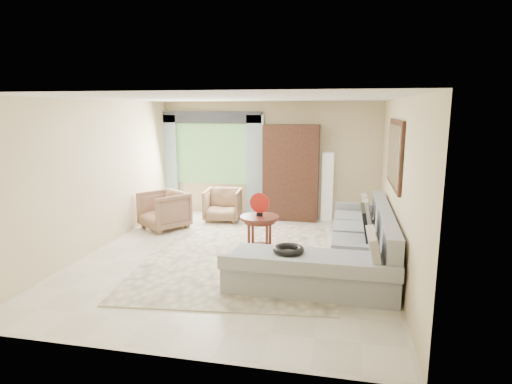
% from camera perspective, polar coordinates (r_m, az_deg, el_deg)
% --- Properties ---
extents(ground, '(6.00, 6.00, 0.00)m').
position_cam_1_polar(ground, '(7.26, -2.53, -8.61)').
color(ground, silver).
rests_on(ground, ground).
extents(area_rug, '(3.40, 4.29, 0.02)m').
position_cam_1_polar(area_rug, '(7.24, -2.37, -8.57)').
color(area_rug, beige).
rests_on(area_rug, ground).
extents(sectional_sofa, '(2.30, 3.46, 0.90)m').
position_cam_1_polar(sectional_sofa, '(6.79, 11.93, -7.72)').
color(sectional_sofa, '#999CA1').
rests_on(sectional_sofa, ground).
extents(tv_screen, '(0.14, 0.74, 0.48)m').
position_cam_1_polar(tv_screen, '(6.79, 14.34, -3.99)').
color(tv_screen, black).
rests_on(tv_screen, sectional_sofa).
extents(garden_hose, '(0.43, 0.43, 0.09)m').
position_cam_1_polar(garden_hose, '(5.92, 4.35, -7.66)').
color(garden_hose, black).
rests_on(garden_hose, sectional_sofa).
extents(coffee_table, '(0.66, 0.66, 0.66)m').
position_cam_1_polar(coffee_table, '(7.30, 0.49, -5.62)').
color(coffee_table, '#4C2014').
rests_on(coffee_table, ground).
extents(red_disc, '(0.34, 0.07, 0.34)m').
position_cam_1_polar(red_disc, '(7.16, 0.49, -1.46)').
color(red_disc, '#AB1811').
rests_on(red_disc, coffee_table).
extents(armchair_left, '(1.17, 1.17, 0.77)m').
position_cam_1_polar(armchair_left, '(8.98, -12.17, -2.41)').
color(armchair_left, '#9A6F54').
rests_on(armchair_left, ground).
extents(armchair_right, '(0.83, 0.85, 0.71)m').
position_cam_1_polar(armchair_right, '(9.44, -4.46, -1.73)').
color(armchair_right, '#9F7856').
rests_on(armchair_right, ground).
extents(potted_plant, '(0.50, 0.45, 0.50)m').
position_cam_1_polar(potted_plant, '(10.05, -12.92, -1.81)').
color(potted_plant, '#999999').
rests_on(potted_plant, ground).
extents(armoire, '(1.20, 0.55, 2.10)m').
position_cam_1_polar(armoire, '(9.51, 4.72, 2.62)').
color(armoire, black).
rests_on(armoire, ground).
extents(floor_lamp, '(0.24, 0.24, 1.50)m').
position_cam_1_polar(floor_lamp, '(9.55, 9.50, 0.72)').
color(floor_lamp, silver).
rests_on(floor_lamp, ground).
extents(window, '(1.80, 0.04, 1.40)m').
position_cam_1_polar(window, '(10.12, -5.85, 5.11)').
color(window, '#669E59').
rests_on(window, wall_back).
extents(curtain_left, '(0.40, 0.08, 2.30)m').
position_cam_1_polar(curtain_left, '(10.43, -11.49, 3.74)').
color(curtain_left, '#9EB7CC').
rests_on(curtain_left, ground).
extents(curtain_right, '(0.40, 0.08, 2.30)m').
position_cam_1_polar(curtain_right, '(9.79, -0.10, 3.49)').
color(curtain_right, '#9EB7CC').
rests_on(curtain_right, ground).
extents(valance, '(2.40, 0.12, 0.26)m').
position_cam_1_polar(valance, '(10.00, -6.07, 9.91)').
color(valance, '#1E232D').
rests_on(valance, wall_back).
extents(wall_mirror, '(0.05, 1.70, 1.05)m').
position_cam_1_polar(wall_mirror, '(7.04, 17.98, 4.88)').
color(wall_mirror, black).
rests_on(wall_mirror, wall_right).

